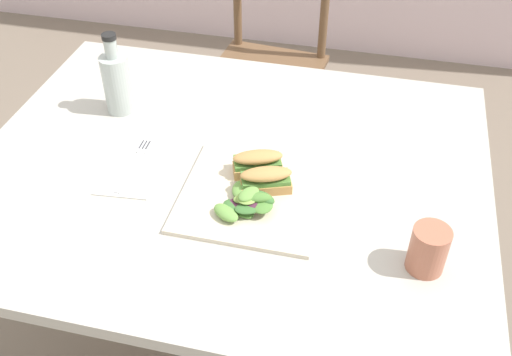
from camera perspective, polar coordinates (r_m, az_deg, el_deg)
name	(u,v)px	position (r m, az deg, el deg)	size (l,w,h in m)	color
ground_plane	(229,331)	(1.93, -2.58, -14.53)	(8.01, 8.01, 0.00)	#7A6B5B
dining_table	(230,207)	(1.41, -2.54, -2.77)	(1.15, 0.94, 0.74)	#BCB7AD
chair_wooden_far	(268,67)	(2.27, 1.18, 10.64)	(0.43, 0.43, 0.87)	brown
plate_lunch	(252,195)	(1.24, -0.43, -1.69)	(0.29, 0.29, 0.01)	beige
sandwich_half_front	(266,179)	(1.23, 0.96, -0.14)	(0.12, 0.08, 0.06)	tan
sandwich_half_back	(258,162)	(1.27, 0.17, 1.51)	(0.12, 0.08, 0.06)	tan
salad_mixed_greens	(246,200)	(1.20, -0.93, -2.15)	(0.13, 0.15, 0.04)	#518438
napkin_folded	(133,167)	(1.35, -11.78, 1.04)	(0.12, 0.20, 0.00)	silver
fork_on_napkin	(136,161)	(1.36, -11.54, 1.62)	(0.03, 0.19, 0.00)	silver
bottle_cold_brew	(117,85)	(1.50, -13.21, 8.70)	(0.07, 0.07, 0.21)	black
cup_extra_side	(428,249)	(1.12, 16.27, -6.62)	(0.07, 0.07, 0.09)	#B2664C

